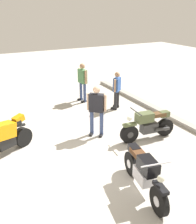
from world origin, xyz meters
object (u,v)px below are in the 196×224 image
object	(u,v)px
motorcycle_black_cruiser	(144,173)
person_in_blue_shirt	(117,88)
person_in_black_shirt	(97,108)
motorcycle_orange_sportbike	(3,137)
person_in_green_shirt	(82,80)
motorcycle_olive_vintage	(148,125)

from	to	relation	value
motorcycle_black_cruiser	person_in_blue_shirt	distance (m)	5.40
person_in_black_shirt	person_in_blue_shirt	xyz separation A→B (m)	(-1.80, 1.88, -0.10)
motorcycle_orange_sportbike	person_in_green_shirt	world-z (taller)	person_in_green_shirt
motorcycle_olive_vintage	person_in_blue_shirt	distance (m)	2.90
motorcycle_black_cruiser	person_in_black_shirt	world-z (taller)	person_in_black_shirt
person_in_black_shirt	person_in_blue_shirt	bearing A→B (deg)	175.67
motorcycle_black_cruiser	person_in_blue_shirt	size ratio (longest dim) A/B	1.30
motorcycle_olive_vintage	person_in_blue_shirt	world-z (taller)	person_in_blue_shirt
person_in_black_shirt	motorcycle_black_cruiser	bearing A→B (deg)	35.38
motorcycle_olive_vintage	motorcycle_orange_sportbike	xyz separation A→B (m)	(-1.13, -4.37, 0.11)
person_in_green_shirt	motorcycle_orange_sportbike	bearing A→B (deg)	33.26
person_in_blue_shirt	person_in_black_shirt	bearing A→B (deg)	92.90
motorcycle_orange_sportbike	motorcycle_olive_vintage	bearing A→B (deg)	137.32
person_in_green_shirt	motorcycle_olive_vintage	bearing A→B (deg)	89.23
person_in_blue_shirt	motorcycle_orange_sportbike	bearing A→B (deg)	68.41
motorcycle_olive_vintage	person_in_black_shirt	distance (m)	1.79
person_in_black_shirt	motorcycle_orange_sportbike	bearing A→B (deg)	-49.87
motorcycle_orange_sportbike	person_in_blue_shirt	distance (m)	5.17
motorcycle_olive_vintage	person_in_blue_shirt	xyz separation A→B (m)	(-2.83, 0.51, 0.41)
motorcycle_orange_sportbike	person_in_blue_shirt	bearing A→B (deg)	171.03
motorcycle_black_cruiser	person_in_black_shirt	distance (m)	3.16
motorcycle_orange_sportbike	person_in_black_shirt	bearing A→B (deg)	149.98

